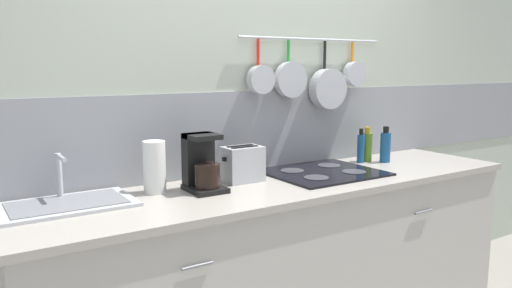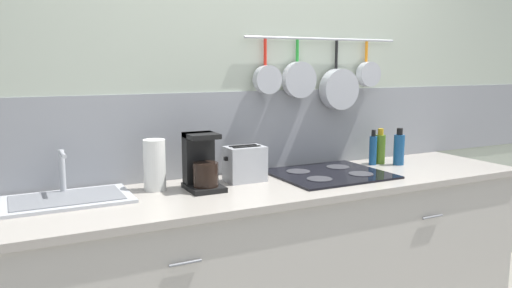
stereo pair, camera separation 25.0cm
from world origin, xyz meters
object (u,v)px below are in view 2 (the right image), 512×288
at_px(bottle_sesame_oil, 380,148).
at_px(bottle_cooking_wine, 399,149).
at_px(bottle_dish_soap, 373,149).
at_px(toaster, 245,164).
at_px(coffee_maker, 202,165).
at_px(paper_towel_roll, 155,165).

xyz_separation_m(bottle_sesame_oil, bottle_cooking_wine, (0.08, -0.08, 0.00)).
xyz_separation_m(bottle_dish_soap, bottle_cooking_wine, (0.14, -0.07, 0.00)).
xyz_separation_m(toaster, bottle_cooking_wine, (1.04, -0.03, 0.01)).
height_order(coffee_maker, toaster, coffee_maker).
relative_size(bottle_dish_soap, bottle_cooking_wine, 0.95).
bearing_deg(paper_towel_roll, coffee_maker, -20.30).
distance_m(paper_towel_roll, coffee_maker, 0.23).
bearing_deg(bottle_dish_soap, bottle_cooking_wine, -26.30).
bearing_deg(bottle_dish_soap, paper_towel_roll, -179.66).
distance_m(toaster, bottle_sesame_oil, 0.97).
bearing_deg(bottle_cooking_wine, bottle_dish_soap, 153.70).
relative_size(bottle_sesame_oil, bottle_cooking_wine, 0.97).
bearing_deg(toaster, bottle_dish_soap, 2.35).
bearing_deg(bottle_sesame_oil, toaster, -177.09).
bearing_deg(toaster, paper_towel_roll, 176.56).
bearing_deg(coffee_maker, bottle_dish_soap, 4.32).
relative_size(paper_towel_roll, bottle_cooking_wine, 1.11).
height_order(paper_towel_roll, bottle_cooking_wine, paper_towel_roll).
bearing_deg(bottle_dish_soap, bottle_sesame_oil, 10.26).
bearing_deg(toaster, bottle_sesame_oil, 2.91).
height_order(toaster, bottle_sesame_oil, bottle_sesame_oil).
distance_m(paper_towel_roll, bottle_cooking_wine, 1.52).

